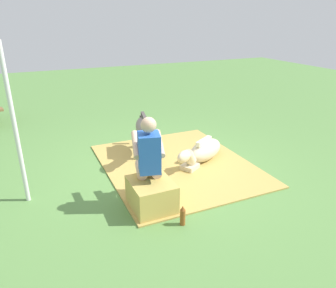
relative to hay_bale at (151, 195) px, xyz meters
The scene contains 8 objects.
ground_plane 1.24m from the hay_bale, 30.84° to the right, with size 24.00×24.00×0.00m, color #568442.
hay_patch 1.43m from the hay_bale, 39.67° to the right, with size 2.90×2.45×0.02m, color tan.
hay_bale is the anchor object (origin of this frame).
person_seated 0.52m from the hay_bale, 10.12° to the right, with size 0.71×0.52×1.30m.
pony_standing 1.83m from the hay_bale, 17.96° to the right, with size 1.33×0.51×0.89m.
pony_lying 1.76m from the hay_bale, 53.09° to the right, with size 0.92×1.29×0.42m.
soda_bottle 0.56m from the hay_bale, 156.33° to the right, with size 0.07×0.07×0.27m.
tent_pole_left 2.01m from the hay_bale, 59.17° to the left, with size 0.06×0.06×2.21m, color silver.
Camera 1 is at (-4.57, 1.96, 2.47)m, focal length 34.14 mm.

